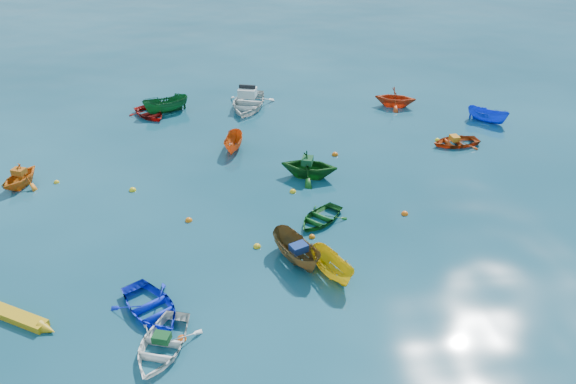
{
  "coord_description": "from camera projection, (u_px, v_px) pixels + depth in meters",
  "views": [
    {
      "loc": [
        -2.34,
        -19.41,
        14.83
      ],
      "look_at": [
        0.0,
        5.0,
        0.4
      ],
      "focal_mm": 35.0,
      "sensor_mm": 36.0,
      "label": 1
    }
  ],
  "objects": [
    {
      "name": "sampan_brown_mid",
      "position": [
        297.0,
        261.0,
        24.19
      ],
      "size": [
        2.44,
        3.37,
        1.23
      ],
      "primitive_type": "imported",
      "rotation": [
        0.0,
        0.0,
        0.44
      ],
      "color": "brown",
      "rests_on": "ground"
    },
    {
      "name": "dinghy_blue_sw",
      "position": [
        152.0,
        312.0,
        21.44
      ],
      "size": [
        3.81,
        4.06,
        0.69
      ],
      "primitive_type": "imported",
      "rotation": [
        0.0,
        0.0,
        0.59
      ],
      "color": "#1126D7",
      "rests_on": "ground"
    },
    {
      "name": "buoy_or_e",
      "position": [
        335.0,
        155.0,
        32.92
      ],
      "size": [
        0.38,
        0.38,
        0.38
      ],
      "primitive_type": "sphere",
      "color": "#D65C0B",
      "rests_on": "ground"
    },
    {
      "name": "dinghy_green_e",
      "position": [
        320.0,
        221.0,
        26.87
      ],
      "size": [
        3.33,
        3.36,
        0.57
      ],
      "primitive_type": "imported",
      "rotation": [
        0.0,
        0.0,
        -0.76
      ],
      "color": "#135119",
      "rests_on": "ground"
    },
    {
      "name": "tarp_green_a",
      "position": [
        162.0,
        338.0,
        19.62
      ],
      "size": [
        0.7,
        0.6,
        0.29
      ],
      "primitive_type": "cube",
      "rotation": [
        0.0,
        0.0,
        -0.29
      ],
      "color": "#124B20",
      "rests_on": "dinghy_white_near"
    },
    {
      "name": "tarp_orange_a",
      "position": [
        19.0,
        172.0,
        29.43
      ],
      "size": [
        0.79,
        0.7,
        0.32
      ],
      "primitive_type": "cube",
      "rotation": [
        0.0,
        0.0,
        -0.36
      ],
      "color": "#BD5A13",
      "rests_on": "dinghy_orange_w"
    },
    {
      "name": "buoy_ye_e",
      "position": [
        437.0,
        141.0,
        34.65
      ],
      "size": [
        0.32,
        0.32,
        0.32
      ],
      "primitive_type": "sphere",
      "color": "yellow",
      "rests_on": "ground"
    },
    {
      "name": "buoy_ye_b",
      "position": [
        57.0,
        183.0,
        30.09
      ],
      "size": [
        0.29,
        0.29,
        0.29
      ],
      "primitive_type": "sphere",
      "color": "yellow",
      "rests_on": "ground"
    },
    {
      "name": "buoy_ye_c",
      "position": [
        293.0,
        192.0,
        29.23
      ],
      "size": [
        0.34,
        0.34,
        0.34
      ],
      "primitive_type": "sphere",
      "color": "yellow",
      "rests_on": "ground"
    },
    {
      "name": "ground",
      "position": [
        299.0,
        258.0,
        24.36
      ],
      "size": [
        160.0,
        160.0,
        0.0
      ],
      "primitive_type": "plane",
      "color": "#093243",
      "rests_on": "ground"
    },
    {
      "name": "dinghy_green_n",
      "position": [
        309.0,
        177.0,
        30.64
      ],
      "size": [
        3.7,
        3.42,
        1.61
      ],
      "primitive_type": "imported",
      "rotation": [
        0.0,
        0.0,
        1.28
      ],
      "color": "#124D15",
      "rests_on": "ground"
    },
    {
      "name": "sampan_yellow_mid",
      "position": [
        332.0,
        275.0,
        23.35
      ],
      "size": [
        2.03,
        2.91,
        1.06
      ],
      "primitive_type": "imported",
      "rotation": [
        0.0,
        0.0,
        0.41
      ],
      "color": "gold",
      "rests_on": "ground"
    },
    {
      "name": "buoy_or_d",
      "position": [
        405.0,
        214.0,
        27.38
      ],
      "size": [
        0.35,
        0.35,
        0.35
      ],
      "primitive_type": "sphere",
      "color": "#FF610D",
      "rests_on": "ground"
    },
    {
      "name": "dinghy_orange_w",
      "position": [
        22.0,
        186.0,
        29.81
      ],
      "size": [
        2.94,
        3.15,
        1.34
      ],
      "primitive_type": "imported",
      "rotation": [
        0.0,
        0.0,
        -0.36
      ],
      "color": "orange",
      "rests_on": "ground"
    },
    {
      "name": "buoy_ye_d",
      "position": [
        133.0,
        191.0,
        29.36
      ],
      "size": [
        0.37,
        0.37,
        0.37
      ],
      "primitive_type": "sphere",
      "color": "yellow",
      "rests_on": "ground"
    },
    {
      "name": "tarp_orange_b",
      "position": [
        455.0,
        138.0,
        33.91
      ],
      "size": [
        0.53,
        0.66,
        0.3
      ],
      "primitive_type": "cube",
      "rotation": [
        0.0,
        0.0,
        -1.45
      ],
      "color": "orange",
      "rests_on": "dinghy_red_ne"
    },
    {
      "name": "buoy_or_b",
      "position": [
        312.0,
        237.0,
        25.7
      ],
      "size": [
        0.3,
        0.3,
        0.3
      ],
      "primitive_type": "sphere",
      "color": "#D4660B",
      "rests_on": "ground"
    },
    {
      "name": "tarp_green_b",
      "position": [
        307.0,
        161.0,
        30.16
      ],
      "size": [
        0.75,
        0.87,
        0.36
      ],
      "primitive_type": "cube",
      "rotation": [
        0.0,
        0.0,
        1.28
      ],
      "color": "#114421",
      "rests_on": "dinghy_green_n"
    },
    {
      "name": "sampan_green_far",
      "position": [
        167.0,
        112.0,
        38.54
      ],
      "size": [
        3.41,
        2.36,
        1.24
      ],
      "primitive_type": "imported",
      "rotation": [
        0.0,
        0.0,
        -1.17
      ],
      "color": "#135325",
      "rests_on": "ground"
    },
    {
      "name": "dinghy_white_near",
      "position": [
        162.0,
        350.0,
        19.78
      ],
      "size": [
        3.15,
        3.78,
        0.67
      ],
      "primitive_type": "imported",
      "rotation": [
        0.0,
        0.0,
        -0.29
      ],
      "color": "white",
      "rests_on": "ground"
    },
    {
      "name": "motorboat_white",
      "position": [
        248.0,
        107.0,
        39.32
      ],
      "size": [
        4.31,
        5.26,
        1.55
      ],
      "primitive_type": "imported",
      "rotation": [
        0.0,
        0.0,
        -0.25
      ],
      "color": "silver",
      "rests_on": "ground"
    },
    {
      "name": "buoy_or_a",
      "position": [
        182.0,
        340.0,
        20.2
      ],
      "size": [
        0.35,
        0.35,
        0.35
      ],
      "primitive_type": "sphere",
      "color": "#D9490B",
      "rests_on": "ground"
    },
    {
      "name": "buoy_or_c",
      "position": [
        189.0,
        221.0,
        26.88
      ],
      "size": [
        0.35,
        0.35,
        0.35
      ],
      "primitive_type": "sphere",
      "color": "orange",
      "rests_on": "ground"
    },
    {
      "name": "dinghy_red_ne",
      "position": [
        455.0,
        145.0,
        34.15
      ],
      "size": [
        3.13,
        2.42,
        0.6
      ],
      "primitive_type": "imported",
      "rotation": [
        0.0,
        0.0,
        -1.45
      ],
      "color": "#AE380E",
      "rests_on": "ground"
    },
    {
      "name": "tarp_blue_a",
      "position": [
        299.0,
        248.0,
        23.68
      ],
      "size": [
        0.85,
        0.77,
        0.34
      ],
      "primitive_type": "cube",
      "rotation": [
        0.0,
        0.0,
        0.44
      ],
      "color": "navy",
      "rests_on": "sampan_brown_mid"
    },
    {
      "name": "sampan_blue_far",
      "position": [
        486.0,
        122.0,
        37.17
      ],
      "size": [
        2.71,
        2.58,
        1.05
      ],
      "primitive_type": "imported",
      "rotation": [
        0.0,
        0.0,
        0.84
      ],
      "color": "blue",
      "rests_on": "ground"
    },
    {
      "name": "dinghy_red_far",
      "position": [
        150.0,
        116.0,
        37.95
      ],
      "size": [
        3.46,
        3.62,
        0.61
      ],
      "primitive_type": "imported",
      "rotation": [
        0.0,
        0.0,
        0.64
      ],
      "color": "#A2120D",
      "rests_on": "ground"
    },
    {
      "name": "dinghy_orange_far",
      "position": [
        394.0,
        106.0,
        39.52
      ],
      "size": [
        3.47,
        3.22,
        1.49
      ],
      "primitive_type": "imported",
      "rotation": [
        0.0,
        0.0,
        1.24
      ],
      "color": "red",
      "rests_on": "ground"
    },
    {
      "name": "kayak_yellow",
      "position": [
        14.0,
        318.0,
        21.14
      ],
      "size": [
        3.53,
        2.32,
        0.37
      ],
      "primitive_type": null,
      "rotation": [
        0.0,
        0.0,
        1.06
      ],
      "color": "orange",
      "rests_on": "ground"
    },
    {
      "name": "sampan_orange_n",
      "position": [
        234.0,
        149.0,
        33.59
      ],
      "size": [
        1.44,
        2.76,
        1.02
      ],
      "primitive_type": "imported",
      "rotation": [
        0.0,
        0.0,
        -0.18
      ],
      "color": "#DB5614",
      "rests_on": "ground"
    },
    {
      "name": "buoy_ye_a",
      "position": [
        257.0,
        247.0,
        25.06
      ],
      "size": [
        0.34,
        0.34,
        0.34
      ],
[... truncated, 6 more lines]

